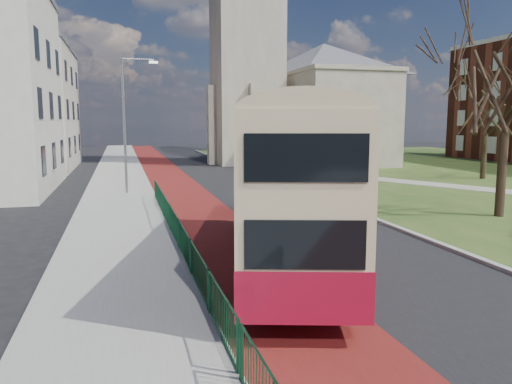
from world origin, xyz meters
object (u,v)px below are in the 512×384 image
object	(u,v)px
streetlamp	(127,118)
winter_tree_near	(509,65)
bus	(291,177)
winter_tree_far	(487,99)

from	to	relation	value
streetlamp	winter_tree_near	size ratio (longest dim) A/B	0.81
streetlamp	bus	bearing A→B (deg)	-74.98
streetlamp	winter_tree_near	xyz separation A→B (m)	(16.45, -11.78, 2.29)
streetlamp	winter_tree_near	world-z (taller)	winter_tree_near
streetlamp	winter_tree_near	distance (m)	20.36
streetlamp	winter_tree_far	distance (m)	26.44
streetlamp	bus	xyz separation A→B (m)	(4.49, -16.75, -1.84)
winter_tree_far	winter_tree_near	bearing A→B (deg)	-127.00
bus	winter_tree_near	xyz separation A→B (m)	(11.95, 4.96, 4.13)
streetlamp	winter_tree_far	world-z (taller)	winter_tree_far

